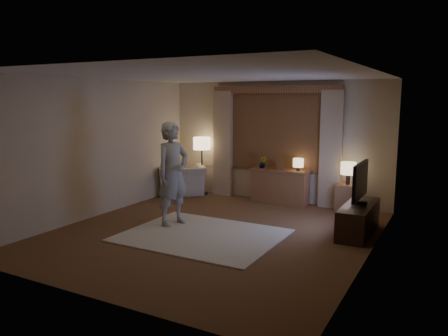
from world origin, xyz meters
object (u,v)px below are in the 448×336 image
Objects in this scene: armchair at (181,180)px; tv_stand at (358,219)px; sideboard at (280,187)px; person at (173,174)px; side_table at (347,198)px.

tv_stand is (4.30, -1.15, -0.09)m from armchair.
person reaches higher than sideboard.
sideboard is at bearing -9.23° from person.
person reaches higher than side_table.
sideboard is 1.44m from side_table.
sideboard is at bearing 144.31° from tv_stand.
side_table is at bearing -32.08° from person.
person is at bearing -160.85° from tv_stand.
tv_stand is 0.77× the size of person.
side_table is (3.81, 0.19, -0.06)m from armchair.
person is at bearing -136.45° from side_table.
armchair is 2.62m from person.
sideboard is 2.38m from tv_stand.
sideboard is 0.86× the size of tv_stand.
tv_stand is at bearing -56.47° from person.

